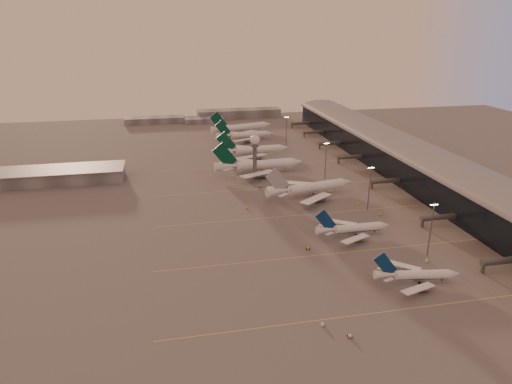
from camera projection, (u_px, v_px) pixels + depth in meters
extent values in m
plane|color=#5A5858|center=(301.00, 269.00, 189.83)|extent=(700.00, 700.00, 0.00)
cube|color=#E7D851|center=(410.00, 309.00, 163.36)|extent=(180.00, 0.25, 0.02)
cube|color=#E7D851|center=(358.00, 251.00, 204.72)|extent=(180.00, 0.25, 0.02)
cube|color=#E7D851|center=(324.00, 213.00, 246.07)|extent=(180.00, 0.25, 0.02)
cube|color=#E7D851|center=(300.00, 186.00, 287.43)|extent=(180.00, 0.25, 0.02)
cube|color=#E7D851|center=(280.00, 164.00, 333.39)|extent=(180.00, 0.25, 0.02)
cube|color=black|center=(407.00, 161.00, 308.34)|extent=(36.00, 360.00, 18.00)
cylinder|color=slate|center=(408.00, 148.00, 305.23)|extent=(10.08, 360.00, 10.08)
cube|color=slate|center=(408.00, 148.00, 305.16)|extent=(40.00, 362.00, 0.80)
cylinder|color=#515358|center=(505.00, 261.00, 187.31)|extent=(22.00, 2.80, 2.80)
cube|color=#515358|center=(483.00, 268.00, 186.20)|extent=(1.20, 1.20, 4.40)
cylinder|color=#515358|center=(441.00, 217.00, 229.59)|extent=(22.00, 2.80, 2.80)
cube|color=#515358|center=(422.00, 223.00, 228.48)|extent=(1.20, 1.20, 4.40)
cylinder|color=#515358|center=(387.00, 181.00, 282.90)|extent=(22.00, 2.80, 2.80)
cube|color=#515358|center=(372.00, 185.00, 281.79)|extent=(1.20, 1.20, 4.40)
cylinder|color=#515358|center=(352.00, 157.00, 334.36)|extent=(22.00, 2.80, 2.80)
cube|color=#515358|center=(338.00, 161.00, 333.26)|extent=(1.20, 1.20, 4.40)
cylinder|color=#515358|center=(331.00, 143.00, 372.97)|extent=(22.00, 2.80, 2.80)
cube|color=#515358|center=(320.00, 146.00, 371.86)|extent=(1.20, 1.20, 4.40)
cylinder|color=#515358|center=(315.00, 132.00, 411.57)|extent=(22.00, 2.80, 2.80)
cube|color=#515358|center=(304.00, 135.00, 410.46)|extent=(1.20, 1.20, 4.40)
cylinder|color=#515358|center=(302.00, 123.00, 448.33)|extent=(22.00, 2.80, 2.80)
cube|color=#515358|center=(292.00, 126.00, 447.23)|extent=(1.20, 1.20, 4.40)
cube|color=slate|center=(59.00, 176.00, 294.32)|extent=(80.00, 25.00, 8.00)
cube|color=slate|center=(58.00, 169.00, 292.87)|extent=(82.00, 27.00, 0.60)
cylinder|color=#515358|center=(255.00, 163.00, 297.27)|extent=(2.60, 2.60, 22.00)
cylinder|color=#515358|center=(255.00, 146.00, 293.30)|extent=(5.20, 5.20, 1.20)
sphere|color=white|center=(255.00, 140.00, 291.95)|extent=(6.40, 6.40, 6.40)
cylinder|color=#515358|center=(255.00, 134.00, 290.68)|extent=(0.16, 0.16, 2.00)
cylinder|color=#515358|center=(431.00, 230.00, 196.53)|extent=(0.56, 0.56, 25.00)
cube|color=#515358|center=(434.00, 204.00, 192.39)|extent=(3.60, 0.25, 0.25)
sphere|color=#FFEABF|center=(431.00, 205.00, 192.24)|extent=(0.56, 0.56, 0.56)
sphere|color=#FFEABF|center=(433.00, 205.00, 192.43)|extent=(0.56, 0.56, 0.56)
sphere|color=#FFEABF|center=(435.00, 205.00, 192.62)|extent=(0.56, 0.56, 0.56)
sphere|color=#FFEABF|center=(438.00, 205.00, 192.81)|extent=(0.56, 0.56, 0.56)
cylinder|color=#515358|center=(369.00, 188.00, 246.51)|extent=(0.56, 0.56, 25.00)
cube|color=#515358|center=(371.00, 167.00, 242.37)|extent=(3.60, 0.25, 0.25)
sphere|color=#FFEABF|center=(369.00, 168.00, 242.22)|extent=(0.56, 0.56, 0.56)
sphere|color=#FFEABF|center=(370.00, 168.00, 242.41)|extent=(0.56, 0.56, 0.56)
sphere|color=#FFEABF|center=(372.00, 168.00, 242.60)|extent=(0.56, 0.56, 0.56)
sphere|color=#FFEABF|center=(374.00, 167.00, 242.79)|extent=(0.56, 0.56, 0.56)
cylinder|color=#515358|center=(326.00, 161.00, 296.11)|extent=(0.56, 0.56, 25.00)
cube|color=#515358|center=(327.00, 143.00, 291.97)|extent=(3.60, 0.25, 0.25)
sphere|color=#FFEABF|center=(324.00, 143.00, 291.82)|extent=(0.56, 0.56, 0.56)
sphere|color=#FFEABF|center=(326.00, 143.00, 292.01)|extent=(0.56, 0.56, 0.56)
sphere|color=#FFEABF|center=(327.00, 143.00, 292.20)|extent=(0.56, 0.56, 0.56)
sphere|color=#FFEABF|center=(329.00, 143.00, 292.39)|extent=(0.56, 0.56, 0.56)
cylinder|color=#515358|center=(286.00, 131.00, 378.45)|extent=(0.56, 0.56, 25.00)
cube|color=#515358|center=(287.00, 117.00, 374.31)|extent=(3.60, 0.25, 0.25)
sphere|color=#FFEABF|center=(285.00, 117.00, 374.16)|extent=(0.56, 0.56, 0.56)
sphere|color=#FFEABF|center=(286.00, 117.00, 374.35)|extent=(0.56, 0.56, 0.56)
sphere|color=#FFEABF|center=(287.00, 117.00, 374.54)|extent=(0.56, 0.56, 0.56)
sphere|color=#FFEABF|center=(288.00, 117.00, 374.73)|extent=(0.56, 0.56, 0.56)
cube|color=slate|center=(155.00, 120.00, 471.50)|extent=(60.00, 18.00, 6.00)
cube|color=slate|center=(239.00, 113.00, 497.27)|extent=(90.00, 20.00, 9.00)
cube|color=slate|center=(204.00, 120.00, 471.98)|extent=(40.00, 15.00, 5.00)
cylinder|color=white|center=(423.00, 276.00, 179.06)|extent=(21.37, 6.87, 3.59)
cylinder|color=navy|center=(422.00, 277.00, 179.34)|extent=(20.80, 5.81, 2.58)
cone|color=white|center=(454.00, 275.00, 179.60)|extent=(4.59, 4.19, 3.59)
cone|color=white|center=(385.00, 276.00, 178.27)|extent=(9.29, 4.94, 3.59)
cube|color=white|center=(418.00, 290.00, 170.78)|extent=(15.56, 8.28, 1.13)
cylinder|color=slate|center=(422.00, 290.00, 173.41)|extent=(4.40, 2.95, 2.33)
cube|color=slate|center=(422.00, 288.00, 173.07)|extent=(0.32, 0.28, 1.43)
cube|color=white|center=(402.00, 266.00, 187.33)|extent=(14.29, 12.01, 1.13)
cylinder|color=slate|center=(409.00, 272.00, 186.05)|extent=(4.40, 2.95, 2.33)
cube|color=slate|center=(409.00, 270.00, 185.70)|extent=(0.32, 0.28, 1.43)
cube|color=navy|center=(385.00, 266.00, 176.72)|extent=(9.77, 1.88, 10.69)
cube|color=white|center=(389.00, 281.00, 174.42)|extent=(4.35, 2.65, 0.24)
cube|color=white|center=(382.00, 270.00, 182.06)|extent=(4.22, 3.60, 0.24)
cylinder|color=black|center=(442.00, 281.00, 180.25)|extent=(0.47, 0.47, 0.94)
cylinder|color=black|center=(416.00, 278.00, 181.77)|extent=(1.10, 0.63, 1.04)
cylinder|color=black|center=(420.00, 284.00, 177.87)|extent=(1.10, 0.63, 1.04)
cylinder|color=white|center=(358.00, 229.00, 219.65)|extent=(23.02, 4.00, 3.92)
cylinder|color=navy|center=(358.00, 230.00, 219.96)|extent=(22.55, 2.91, 2.82)
cone|color=white|center=(384.00, 226.00, 222.31)|extent=(4.47, 3.93, 3.92)
cone|color=white|center=(326.00, 231.00, 216.33)|extent=(9.66, 3.95, 3.92)
cube|color=white|center=(355.00, 240.00, 209.95)|extent=(16.48, 11.26, 1.23)
cylinder|color=slate|center=(358.00, 241.00, 213.20)|extent=(4.46, 2.56, 2.55)
cube|color=slate|center=(359.00, 238.00, 212.82)|extent=(0.31, 0.26, 1.57)
cube|color=white|center=(339.00, 223.00, 227.65)|extent=(16.52, 11.16, 1.23)
cylinder|color=slate|center=(346.00, 228.00, 226.71)|extent=(4.46, 2.56, 2.55)
cube|color=slate|center=(346.00, 226.00, 226.33)|extent=(0.31, 0.26, 1.57)
cube|color=navy|center=(326.00, 221.00, 214.56)|extent=(10.75, 0.40, 11.67)
cube|color=white|center=(329.00, 235.00, 212.21)|extent=(4.73, 3.46, 0.26)
cube|color=white|center=(323.00, 227.00, 220.39)|extent=(4.73, 3.44, 0.26)
cylinder|color=black|center=(374.00, 232.00, 222.27)|extent=(0.52, 0.52, 1.03)
cylinder|color=black|center=(352.00, 232.00, 222.28)|extent=(1.14, 0.52, 1.13)
cylinder|color=black|center=(356.00, 236.00, 218.12)|extent=(1.14, 0.52, 1.13)
cylinder|color=white|center=(316.00, 188.00, 271.73)|extent=(35.66, 12.49, 5.51)
cylinder|color=white|center=(316.00, 190.00, 272.16)|extent=(34.65, 10.84, 3.97)
cone|color=white|center=(346.00, 184.00, 279.54)|extent=(7.79, 6.77, 5.51)
cone|color=white|center=(278.00, 193.00, 262.21)|extent=(15.60, 8.37, 5.51)
cube|color=white|center=(316.00, 200.00, 256.23)|extent=(23.24, 20.65, 1.64)
cylinder|color=slate|center=(319.00, 201.00, 261.58)|extent=(7.41, 4.88, 3.58)
cube|color=slate|center=(319.00, 199.00, 261.14)|extent=(0.31, 0.27, 2.20)
cube|color=white|center=(292.00, 184.00, 281.52)|extent=(25.94, 12.77, 1.64)
cylinder|color=slate|center=(300.00, 189.00, 280.89)|extent=(7.41, 4.88, 3.58)
cube|color=slate|center=(301.00, 187.00, 280.45)|extent=(0.31, 0.27, 2.20)
cube|color=#9EA0A5|center=(277.00, 183.00, 259.69)|extent=(15.03, 3.38, 16.35)
cube|color=white|center=(283.00, 197.00, 256.17)|extent=(6.97, 6.19, 0.22)
cube|color=white|center=(273.00, 189.00, 267.94)|extent=(7.25, 4.18, 0.22)
cylinder|color=black|center=(335.00, 191.00, 277.87)|extent=(0.44, 0.44, 0.89)
cylinder|color=black|center=(310.00, 193.00, 273.52)|extent=(1.05, 0.63, 0.98)
cylinder|color=black|center=(313.00, 195.00, 270.14)|extent=(1.05, 0.63, 0.98)
cylinder|color=white|center=(265.00, 166.00, 313.01)|extent=(38.49, 8.25, 6.16)
cylinder|color=white|center=(265.00, 168.00, 313.49)|extent=(37.63, 6.48, 4.44)
cone|color=white|center=(296.00, 164.00, 318.49)|extent=(7.72, 6.56, 6.16)
cone|color=white|center=(226.00, 168.00, 306.24)|extent=(16.34, 7.03, 6.16)
cube|color=white|center=(258.00, 176.00, 296.55)|extent=(27.07, 19.85, 1.82)
cylinder|color=slate|center=(263.00, 177.00, 301.99)|extent=(7.60, 4.40, 4.01)
cube|color=slate|center=(263.00, 175.00, 301.49)|extent=(0.33, 0.28, 2.46)
cube|color=white|center=(246.00, 162.00, 325.71)|extent=(27.87, 17.49, 1.82)
cylinder|color=slate|center=(254.00, 167.00, 324.26)|extent=(7.60, 4.40, 4.01)
cube|color=slate|center=(254.00, 165.00, 323.75)|extent=(0.33, 0.28, 2.46)
cube|color=#053C27|center=(225.00, 157.00, 303.51)|extent=(16.95, 1.30, 18.23)
cube|color=white|center=(228.00, 171.00, 299.41)|extent=(7.81, 6.02, 0.27)
cube|color=white|center=(224.00, 165.00, 312.83)|extent=(7.89, 5.43, 0.27)
cylinder|color=black|center=(285.00, 170.00, 317.82)|extent=(0.53, 0.53, 1.06)
cylinder|color=black|center=(260.00, 171.00, 315.70)|extent=(1.20, 0.59, 1.17)
cylinder|color=black|center=(262.00, 173.00, 311.46)|extent=(1.20, 0.59, 1.17)
cylinder|color=white|center=(258.00, 151.00, 352.56)|extent=(34.64, 7.23, 5.55)
cylinder|color=white|center=(258.00, 152.00, 352.99)|extent=(33.87, 5.65, 4.00)
cone|color=white|center=(284.00, 149.00, 357.39)|extent=(6.92, 5.87, 5.55)
cone|color=white|center=(227.00, 152.00, 346.59)|extent=(14.68, 6.25, 5.55)
cube|color=white|center=(252.00, 158.00, 337.76)|extent=(24.42, 17.77, 1.64)
cylinder|color=slate|center=(257.00, 159.00, 342.64)|extent=(6.83, 3.93, 3.61)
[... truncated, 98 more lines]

